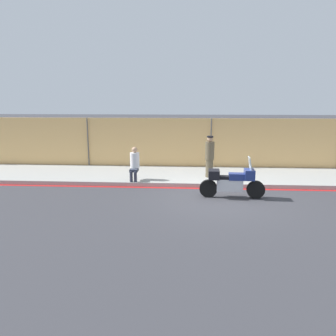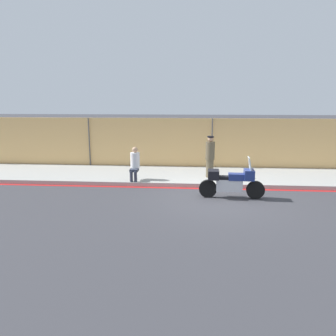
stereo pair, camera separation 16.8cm
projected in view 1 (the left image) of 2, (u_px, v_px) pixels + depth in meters
ground_plane at (218, 199)px, 10.90m from camera, size 120.00×120.00×0.00m
sidewalk at (212, 176)px, 13.76m from camera, size 42.79×3.17×0.16m
curb_paint_stripe at (216, 189)px, 12.13m from camera, size 42.79×0.18×0.01m
storefront_fence at (211, 144)px, 15.16m from camera, size 40.65×0.17×2.40m
motorcycle at (232, 182)px, 10.92m from camera, size 2.17×0.54×1.40m
officer_standing at (210, 156)px, 13.13m from camera, size 0.36×0.36×1.66m
person_seated_on_curb at (135, 162)px, 12.69m from camera, size 0.36×0.66×1.29m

